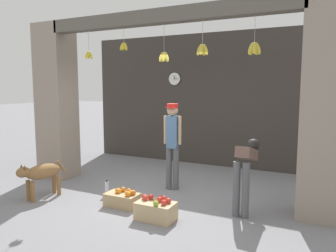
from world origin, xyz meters
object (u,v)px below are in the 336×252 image
(shopkeeper, at_px, (172,139))
(fruit_crate_apples, at_px, (156,210))
(fruit_crate_oranges, at_px, (123,199))
(water_bottle, at_px, (107,188))
(wall_clock, at_px, (175,79))
(dog, at_px, (41,173))
(worker_stooping, at_px, (246,166))

(shopkeeper, distance_m, fruit_crate_apples, 1.68)
(fruit_crate_oranges, bearing_deg, water_bottle, 150.29)
(fruit_crate_oranges, height_order, wall_clock, wall_clock)
(dog, xyz_separation_m, fruit_crate_apples, (2.25, 0.07, -0.30))
(worker_stooping, bearing_deg, water_bottle, -170.03)
(shopkeeper, distance_m, water_bottle, 1.50)
(fruit_crate_oranges, relative_size, water_bottle, 1.94)
(shopkeeper, relative_size, worker_stooping, 1.49)
(dog, xyz_separation_m, fruit_crate_oranges, (1.50, 0.31, -0.32))
(shopkeeper, height_order, worker_stooping, shopkeeper)
(fruit_crate_oranges, bearing_deg, dog, -168.44)
(water_bottle, bearing_deg, fruit_crate_apples, -23.05)
(fruit_crate_oranges, xyz_separation_m, fruit_crate_apples, (0.75, -0.24, 0.03))
(dog, xyz_separation_m, shopkeeper, (1.84, 1.48, 0.52))
(dog, bearing_deg, wall_clock, 179.37)
(fruit_crate_oranges, bearing_deg, fruit_crate_apples, -17.66)
(worker_stooping, relative_size, fruit_crate_apples, 1.92)
(dog, height_order, fruit_crate_oranges, dog)
(shopkeeper, bearing_deg, fruit_crate_apples, 97.40)
(fruit_crate_apples, bearing_deg, dog, -178.28)
(dog, bearing_deg, shopkeeper, 141.38)
(shopkeeper, bearing_deg, fruit_crate_oranges, 64.96)
(shopkeeper, height_order, fruit_crate_oranges, shopkeeper)
(dog, bearing_deg, fruit_crate_apples, 104.37)
(worker_stooping, distance_m, wall_clock, 3.93)
(wall_clock, bearing_deg, water_bottle, -88.40)
(fruit_crate_apples, bearing_deg, fruit_crate_oranges, 162.34)
(water_bottle, bearing_deg, wall_clock, 91.60)
(fruit_crate_oranges, bearing_deg, shopkeeper, 73.60)
(water_bottle, xyz_separation_m, wall_clock, (-0.08, 3.03, 2.02))
(shopkeeper, bearing_deg, dog, 30.10)
(worker_stooping, bearing_deg, fruit_crate_apples, -139.01)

